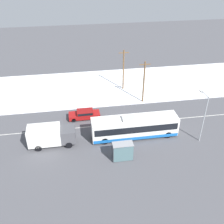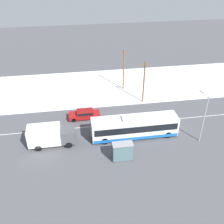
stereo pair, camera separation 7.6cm
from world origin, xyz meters
name	(u,v)px [view 1 (the left image)]	position (x,y,z in m)	size (l,w,h in m)	color
ground_plane	(127,123)	(0.00, 0.00, 0.00)	(120.00, 120.00, 0.00)	#4C4C51
snow_lot	(113,86)	(0.00, 12.59, 0.06)	(80.00, 14.64, 0.12)	white
lane_marking_center	(127,123)	(0.00, 0.00, 0.00)	(60.00, 0.12, 0.00)	silver
city_bus	(135,127)	(0.39, -3.14, 1.55)	(11.79, 2.57, 3.16)	white
box_truck	(51,135)	(-10.91, -3.28, 1.59)	(6.10, 2.30, 2.89)	silver
sedan_car	(85,114)	(-6.11, 2.43, 0.75)	(4.72, 1.80, 1.36)	maroon
pedestrian_at_stop	(126,145)	(-1.39, -6.30, 1.06)	(0.62, 0.28, 1.72)	#23232D
bus_shelter	(123,150)	(-2.13, -7.76, 1.67)	(2.52, 1.20, 2.40)	gray
streetlamp	(203,112)	(8.92, -5.12, 4.32)	(0.36, 2.31, 6.80)	#9EA3A8
utility_pole_roadside	(144,82)	(3.95, 5.87, 3.83)	(1.80, 0.24, 7.29)	brown
utility_pole_snowlot	(123,69)	(1.59, 11.06, 3.93)	(1.80, 0.24, 7.50)	brown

